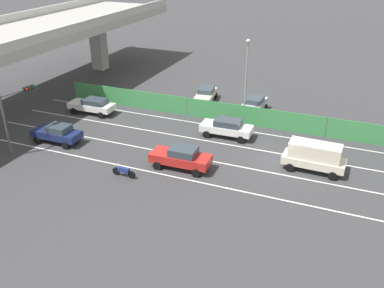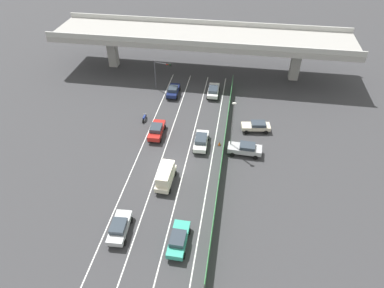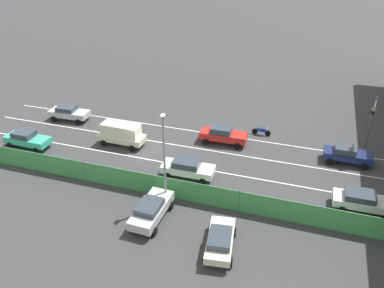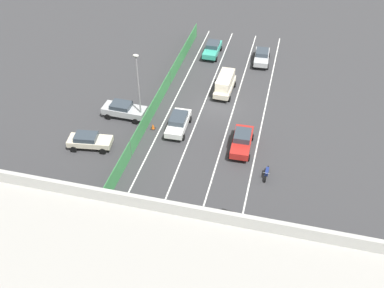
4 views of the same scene
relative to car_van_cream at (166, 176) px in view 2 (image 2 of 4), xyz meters
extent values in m
plane|color=#38383A|center=(0.12, 2.47, -1.26)|extent=(300.00, 300.00, 0.00)
cube|color=silver|center=(-4.90, 6.48, -1.26)|extent=(0.14, 44.02, 0.01)
cube|color=silver|center=(-1.55, 6.48, -1.26)|extent=(0.14, 44.02, 0.01)
cube|color=silver|center=(1.80, 6.48, -1.26)|extent=(0.14, 44.02, 0.01)
cube|color=silver|center=(5.15, 6.48, -1.26)|extent=(0.14, 44.02, 0.01)
cube|color=#A09E99|center=(0.12, 30.49, 5.59)|extent=(54.39, 10.84, 0.92)
cube|color=#B2B2AD|center=(0.12, 25.29, 6.51)|extent=(54.39, 0.30, 0.90)
cube|color=#B2B2AD|center=(0.12, 35.69, 6.51)|extent=(54.39, 0.30, 0.90)
cube|color=#A09E99|center=(-17.28, 30.49, 1.93)|extent=(1.64, 1.64, 6.40)
cube|color=#A09E99|center=(17.53, 30.49, 1.93)|extent=(1.64, 1.64, 6.40)
cube|color=#3D8E4C|center=(6.55, 6.48, -0.33)|extent=(0.06, 40.02, 1.87)
cylinder|color=#4C514C|center=(6.55, -0.19, -0.33)|extent=(0.10, 0.10, 1.87)
cylinder|color=#4C514C|center=(6.55, 13.15, -0.33)|extent=(0.10, 0.10, 1.87)
cylinder|color=#4C514C|center=(6.55, 26.49, -0.33)|extent=(0.10, 0.10, 1.87)
cube|color=beige|center=(0.00, 0.00, -0.48)|extent=(1.85, 4.65, 0.61)
cube|color=beige|center=(0.00, 0.00, 0.40)|extent=(1.62, 3.81, 1.15)
cylinder|color=black|center=(-0.82, 1.59, -0.94)|extent=(0.24, 0.65, 0.64)
cylinder|color=black|center=(0.91, 1.54, -0.94)|extent=(0.24, 0.65, 0.64)
cylinder|color=black|center=(-0.91, -1.54, -0.94)|extent=(0.24, 0.65, 0.64)
cylinder|color=black|center=(0.82, -1.59, -0.94)|extent=(0.24, 0.65, 0.64)
cube|color=white|center=(3.31, 7.98, -0.48)|extent=(1.89, 4.60, 0.61)
cube|color=#333D47|center=(3.31, 7.85, 0.10)|extent=(1.62, 2.30, 0.55)
cylinder|color=black|center=(2.38, 9.50, -0.94)|extent=(0.24, 0.65, 0.64)
cylinder|color=black|center=(4.15, 9.55, -0.94)|extent=(0.24, 0.65, 0.64)
cylinder|color=black|center=(2.46, 6.41, -0.94)|extent=(0.24, 0.65, 0.64)
cylinder|color=black|center=(4.23, 6.45, -0.94)|extent=(0.24, 0.65, 0.64)
cube|color=red|center=(-3.45, 9.44, -0.44)|extent=(1.90, 4.68, 0.68)
cube|color=#333D47|center=(-3.44, 9.20, 0.18)|extent=(1.61, 2.05, 0.57)
cylinder|color=black|center=(-4.37, 10.99, -0.94)|extent=(0.24, 0.65, 0.64)
cylinder|color=black|center=(-2.61, 11.04, -0.94)|extent=(0.24, 0.65, 0.64)
cylinder|color=black|center=(-4.28, 7.84, -0.94)|extent=(0.24, 0.65, 0.64)
cylinder|color=black|center=(-2.52, 7.89, -0.94)|extent=(0.24, 0.65, 0.64)
cube|color=#B7BABC|center=(-3.23, -8.03, -0.48)|extent=(1.98, 4.45, 0.62)
cube|color=#333D47|center=(-3.21, -8.26, 0.09)|extent=(1.64, 2.05, 0.51)
cylinder|color=black|center=(-4.18, -6.60, -0.94)|extent=(0.26, 0.65, 0.64)
cylinder|color=black|center=(-2.44, -6.50, -0.94)|extent=(0.26, 0.65, 0.64)
cylinder|color=black|center=(-4.01, -9.56, -0.94)|extent=(0.26, 0.65, 0.64)
cylinder|color=black|center=(-2.27, -9.46, -0.94)|extent=(0.26, 0.65, 0.64)
cube|color=teal|center=(3.25, -8.51, -0.46)|extent=(1.77, 4.48, 0.64)
cube|color=#333D47|center=(3.24, -8.81, 0.12)|extent=(1.53, 2.01, 0.53)
cylinder|color=black|center=(2.41, -6.98, -0.94)|extent=(0.23, 0.64, 0.64)
cylinder|color=black|center=(4.12, -7.00, -0.94)|extent=(0.23, 0.64, 0.64)
cylinder|color=black|center=(2.37, -10.02, -0.94)|extent=(0.23, 0.64, 0.64)
cylinder|color=black|center=(4.08, -10.04, -0.94)|extent=(0.23, 0.64, 0.64)
cube|color=navy|center=(-3.36, 21.11, -0.48)|extent=(1.79, 4.30, 0.61)
cube|color=#333D47|center=(-3.35, 20.80, 0.09)|extent=(1.54, 1.86, 0.53)
cylinder|color=black|center=(-4.24, 22.55, -0.94)|extent=(0.23, 0.64, 0.64)
cylinder|color=black|center=(-2.53, 22.58, -0.94)|extent=(0.23, 0.64, 0.64)
cylinder|color=black|center=(-4.19, 19.65, -0.94)|extent=(0.23, 0.64, 0.64)
cylinder|color=black|center=(-2.47, 19.68, -0.94)|extent=(0.23, 0.64, 0.64)
cube|color=silver|center=(3.47, 22.24, -0.49)|extent=(1.88, 4.70, 0.59)
cube|color=#333D47|center=(3.48, 21.81, 0.05)|extent=(1.61, 2.27, 0.49)
cylinder|color=black|center=(2.55, 23.80, -0.94)|extent=(0.24, 0.65, 0.64)
cylinder|color=black|center=(4.32, 23.84, -0.94)|extent=(0.24, 0.65, 0.64)
cylinder|color=black|center=(2.62, 20.63, -0.94)|extent=(0.24, 0.65, 0.64)
cylinder|color=black|center=(4.40, 20.68, -0.94)|extent=(0.24, 0.65, 0.64)
cylinder|color=black|center=(-6.24, 13.46, -0.96)|extent=(0.12, 0.60, 0.60)
cylinder|color=black|center=(-6.28, 12.11, -0.96)|extent=(0.12, 0.60, 0.60)
cube|color=navy|center=(-6.26, 12.78, -0.68)|extent=(0.31, 0.93, 0.36)
cylinder|color=#B2B2B2|center=(-6.25, 13.35, -0.34)|extent=(0.60, 0.05, 0.03)
cube|color=#B2B5B7|center=(9.42, 7.18, -0.44)|extent=(4.63, 1.96, 0.69)
cube|color=#333D47|center=(9.74, 7.17, 0.14)|extent=(2.10, 1.67, 0.46)
cylinder|color=black|center=(7.83, 6.32, -0.94)|extent=(0.65, 0.24, 0.64)
cylinder|color=black|center=(7.89, 8.14, -0.94)|extent=(0.65, 0.24, 0.64)
cylinder|color=black|center=(10.94, 6.22, -0.94)|extent=(0.65, 0.24, 0.64)
cylinder|color=black|center=(11.00, 8.04, -0.94)|extent=(0.65, 0.24, 0.64)
cube|color=beige|center=(10.84, 12.78, -0.51)|extent=(4.42, 2.28, 0.55)
cube|color=#333D47|center=(11.17, 12.83, 0.00)|extent=(2.29, 1.78, 0.47)
cylinder|color=black|center=(9.54, 11.74, -0.94)|extent=(0.66, 0.31, 0.64)
cylinder|color=black|center=(9.30, 13.43, -0.94)|extent=(0.66, 0.31, 0.64)
cylinder|color=black|center=(12.38, 12.14, -0.94)|extent=(0.66, 0.31, 0.64)
cylinder|color=black|center=(12.14, 13.83, -0.94)|extent=(0.66, 0.31, 0.64)
cylinder|color=#47474C|center=(-6.87, 22.91, 1.39)|extent=(0.18, 0.18, 5.31)
cylinder|color=#47474C|center=(-5.41, 22.66, 3.75)|extent=(2.94, 0.60, 0.12)
cube|color=black|center=(-4.24, 22.47, 3.75)|extent=(0.99, 0.43, 0.32)
sphere|color=red|center=(-4.56, 22.36, 3.75)|extent=(0.20, 0.20, 0.20)
sphere|color=#3B2806|center=(-4.27, 22.31, 3.75)|extent=(0.20, 0.20, 0.20)
sphere|color=black|center=(-3.97, 22.26, 3.75)|extent=(0.20, 0.20, 0.20)
cylinder|color=gray|center=(7.45, 7.55, 2.49)|extent=(0.16, 0.16, 7.51)
ellipsoid|color=silver|center=(7.45, 7.55, 6.43)|extent=(0.60, 0.36, 0.28)
cone|color=orange|center=(5.87, 8.48, -0.95)|extent=(0.36, 0.36, 0.63)
cube|color=black|center=(5.87, 8.48, -1.25)|extent=(0.47, 0.47, 0.03)
camera|label=1|loc=(-29.17, -2.07, 14.59)|focal=39.22mm
camera|label=2|loc=(7.92, -28.96, 29.06)|focal=31.71mm
camera|label=3|loc=(30.37, 17.11, 18.37)|focal=37.15mm
camera|label=4|loc=(-6.74, 42.67, 26.42)|focal=41.43mm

